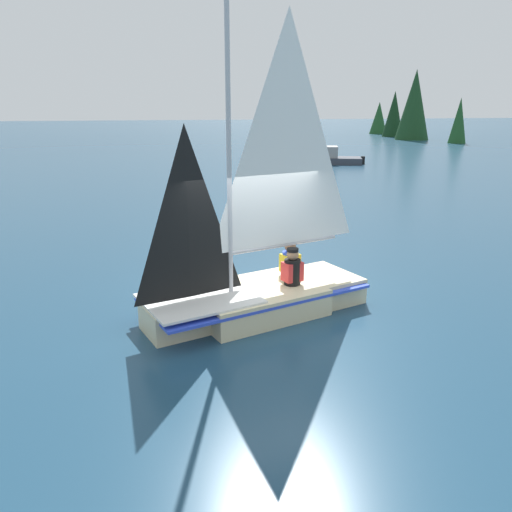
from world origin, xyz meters
TOP-DOWN VIEW (x-y plane):
  - ground_plane at (0.00, 0.00)m, footprint 260.00×260.00m
  - sailboat_main at (0.02, -0.06)m, footprint 2.69×4.32m
  - sailor_helm at (0.03, -0.69)m, footprint 0.37×0.40m
  - sailor_crew at (0.53, -0.81)m, footprint 0.37×0.40m
  - motorboat_distant at (22.60, -10.60)m, footprint 2.96×4.21m
  - treeline_shore at (45.30, -29.18)m, footprint 20.00×4.95m

SIDE VIEW (x-z plane):
  - ground_plane at x=0.00m, z-range 0.00..0.00m
  - motorboat_distant at x=22.60m, z-range -0.17..0.94m
  - sailor_helm at x=0.03m, z-range 0.05..1.21m
  - sailor_crew at x=0.53m, z-range 0.05..1.21m
  - sailboat_main at x=0.02m, z-range -1.94..3.34m
  - treeline_shore at x=45.30m, z-range -0.55..6.89m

